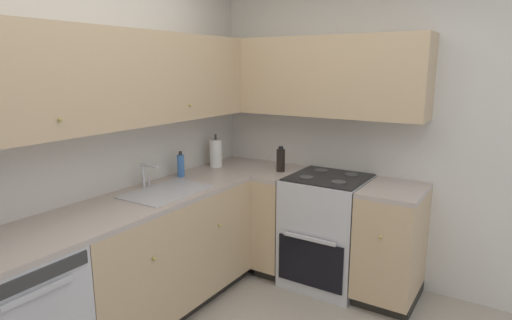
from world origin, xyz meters
name	(u,v)px	position (x,y,z in m)	size (l,w,h in m)	color
wall_back	(68,139)	(0.00, 1.47, 1.34)	(3.68, 0.05, 2.67)	silver
wall_right	(378,124)	(1.82, 0.00, 1.34)	(0.05, 2.98, 2.67)	silver
lower_cabinets_back	(158,255)	(0.43, 1.14, 0.44)	(1.53, 0.62, 0.87)	tan
countertop_back	(155,197)	(0.42, 1.14, 0.89)	(2.74, 0.60, 0.04)	#B7A89E
lower_cabinets_right	(347,237)	(1.49, 0.10, 0.44)	(0.62, 1.31, 0.87)	tan
countertop_right	(350,184)	(1.49, 0.10, 0.89)	(0.60, 1.31, 0.03)	#B7A89E
oven_range	(327,230)	(1.51, 0.28, 0.46)	(0.68, 0.62, 1.06)	silver
upper_cabinets_back	(116,79)	(0.26, 1.28, 1.71)	(2.42, 0.34, 0.63)	tan
upper_cabinets_right	(312,76)	(1.63, 0.51, 1.71)	(0.32, 1.86, 0.63)	tan
sink	(167,197)	(0.51, 1.11, 0.87)	(0.61, 0.40, 0.10)	#B7B7BC
faucet	(146,173)	(0.51, 1.32, 1.02)	(0.07, 0.16, 0.18)	silver
soap_bottle	(181,165)	(0.89, 1.32, 1.00)	(0.06, 0.06, 0.21)	#3F72BF
paper_towel_roll	(216,153)	(1.34, 1.30, 1.03)	(0.11, 0.11, 0.31)	white
oil_bottle	(281,160)	(1.49, 0.72, 1.01)	(0.07, 0.07, 0.22)	black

